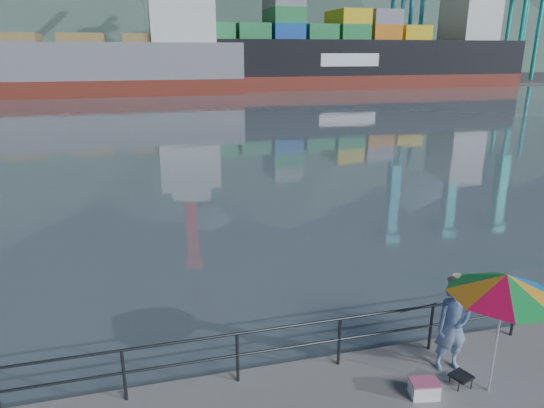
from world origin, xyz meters
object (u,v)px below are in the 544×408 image
(beach_umbrella, at_px, (506,285))
(bulk_carrier, at_px, (92,63))
(cooler_bag, at_px, (424,389))
(fisherman, at_px, (452,326))
(container_ship, at_px, (347,51))

(beach_umbrella, relative_size, bulk_carrier, 0.05)
(beach_umbrella, distance_m, cooler_bag, 2.33)
(fisherman, relative_size, container_ship, 0.03)
(cooler_bag, distance_m, container_ship, 80.54)
(fisherman, xyz_separation_m, container_ship, (29.07, 73.93, 4.88))
(cooler_bag, bearing_deg, container_ship, 78.45)
(cooler_bag, relative_size, container_ship, 0.01)
(fisherman, xyz_separation_m, cooler_bag, (-0.89, -0.62, -0.77))
(beach_umbrella, height_order, cooler_bag, beach_umbrella)
(beach_umbrella, height_order, container_ship, container_ship)
(bulk_carrier, bearing_deg, cooler_bag, -80.97)
(fisherman, relative_size, bulk_carrier, 0.04)
(fisherman, distance_m, container_ship, 79.59)
(bulk_carrier, bearing_deg, fisherman, -80.17)
(bulk_carrier, relative_size, container_ship, 0.70)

